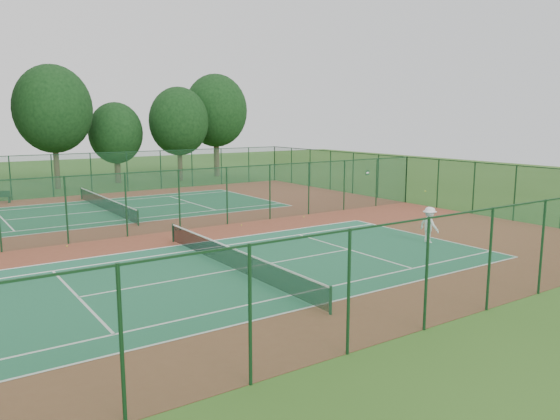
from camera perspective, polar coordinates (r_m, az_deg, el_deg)
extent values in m
plane|color=#315A1C|center=(31.24, -12.96, -2.40)|extent=(120.00, 120.00, 0.00)
cube|color=brown|center=(31.24, -12.96, -2.39)|extent=(40.00, 36.00, 0.01)
cube|color=#1F6545|center=(23.29, -4.82, -6.25)|extent=(23.77, 10.97, 0.01)
cube|color=#1C5937|center=(39.63, -17.71, -0.07)|extent=(23.77, 10.97, 0.01)
cube|color=#194D29|center=(48.05, -20.90, 3.47)|extent=(40.00, 0.02, 3.50)
cube|color=#13341E|center=(47.91, -21.02, 5.50)|extent=(40.00, 0.05, 0.05)
cube|color=#194B2A|center=(15.88, 11.39, -7.47)|extent=(40.00, 0.02, 3.50)
cube|color=#14381D|center=(15.47, 11.60, -1.41)|extent=(40.00, 0.05, 0.05)
cube|color=#194C28|center=(42.35, 13.05, 3.11)|extent=(0.02, 36.00, 3.50)
cube|color=#15391D|center=(42.20, 13.14, 5.41)|extent=(0.05, 36.00, 0.05)
cube|color=#17452E|center=(30.93, -13.08, 0.78)|extent=(40.00, 0.02, 3.50)
cube|color=#153B20|center=(30.72, -13.20, 3.93)|extent=(40.00, 0.05, 0.05)
cylinder|color=#143722|center=(18.09, 5.31, -9.39)|extent=(0.10, 0.10, 0.97)
cylinder|color=#143722|center=(28.77, -11.11, -2.36)|extent=(0.10, 0.10, 0.97)
cube|color=black|center=(23.17, -4.83, -5.13)|extent=(0.02, 12.80, 0.85)
cube|color=white|center=(23.06, -4.85, -4.08)|extent=(0.04, 12.80, 0.06)
cylinder|color=#133519|center=(33.54, -14.61, -0.80)|extent=(0.10, 0.10, 0.97)
cylinder|color=#133519|center=(45.68, -20.04, 1.63)|extent=(0.10, 0.10, 0.97)
cube|color=black|center=(39.56, -17.74, 0.60)|extent=(0.02, 12.80, 0.85)
cube|color=white|center=(39.50, -17.78, 1.23)|extent=(0.04, 12.80, 0.06)
imported|color=white|center=(29.01, 15.33, -1.50)|extent=(0.76, 1.23, 1.85)
cube|color=black|center=(46.16, -26.43, 0.97)|extent=(0.23, 0.41, 0.46)
cube|color=black|center=(46.29, -27.18, 1.25)|extent=(1.57, 0.99, 0.05)
sphere|color=#BCCF30|center=(32.61, -4.05, -1.59)|extent=(0.07, 0.07, 0.07)
sphere|color=#D3F539|center=(35.32, 2.51, -0.71)|extent=(0.07, 0.07, 0.07)
sphere|color=#CBE134|center=(29.28, -21.37, -3.53)|extent=(0.07, 0.07, 0.07)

